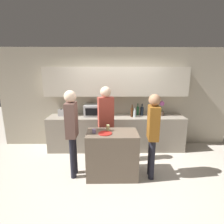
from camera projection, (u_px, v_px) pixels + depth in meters
name	position (u px, v px, depth m)	size (l,w,h in m)	color
ground_plane	(118.00, 178.00, 3.51)	(14.00, 14.00, 0.00)	beige
back_wall	(116.00, 92.00, 4.76)	(6.40, 0.40, 2.70)	#B2A893
back_counter	(116.00, 133.00, 4.75)	(3.60, 0.62, 0.92)	gray
kitchen_island	(112.00, 154.00, 3.53)	(1.00, 0.60, 0.94)	brown
microwave	(94.00, 110.00, 4.68)	(0.52, 0.39, 0.30)	#B7BABC
toaster	(63.00, 112.00, 4.68)	(0.26, 0.16, 0.18)	silver
potted_plant	(162.00, 108.00, 4.69)	(0.14, 0.14, 0.40)	brown
bottle_0	(132.00, 112.00, 4.58)	(0.07, 0.07, 0.33)	#472814
bottle_1	(135.00, 114.00, 4.57)	(0.07, 0.07, 0.24)	silver
bottle_2	(138.00, 111.00, 4.73)	(0.07, 0.07, 0.33)	#194723
bottle_3	(142.00, 111.00, 4.70)	(0.09, 0.09, 0.32)	black
plate_on_island	(105.00, 133.00, 3.34)	(0.26, 0.26, 0.01)	red
cup_0	(108.00, 128.00, 3.51)	(0.07, 0.07, 0.12)	#C2DE8E
cup_1	(94.00, 131.00, 3.37)	(0.07, 0.07, 0.08)	#8576A5
person_left	(72.00, 127.00, 3.38)	(0.23, 0.34, 1.76)	black
person_center	(106.00, 118.00, 3.92)	(0.38, 0.26, 1.78)	black
person_right	(153.00, 129.00, 3.35)	(0.22, 0.35, 1.70)	black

